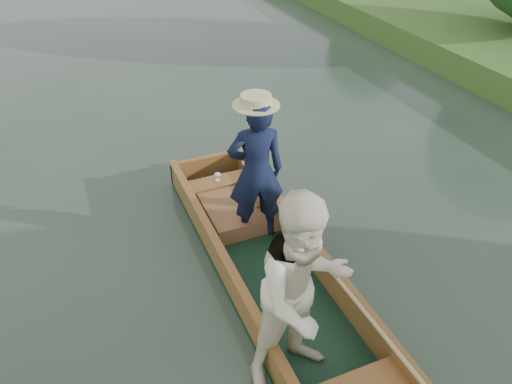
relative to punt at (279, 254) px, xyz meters
name	(u,v)px	position (x,y,z in m)	size (l,w,h in m)	color
ground	(276,288)	(0.10, 0.25, -0.75)	(120.00, 120.00, 0.00)	#283D30
punt	(279,254)	(0.00, 0.00, 0.00)	(1.36, 5.00, 2.05)	black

